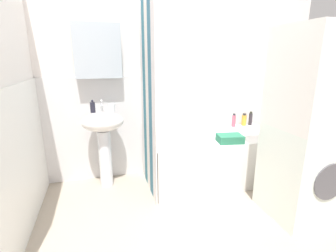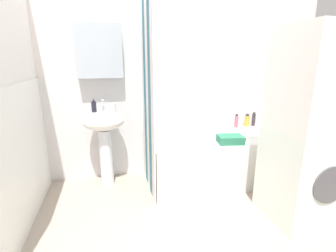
{
  "view_description": "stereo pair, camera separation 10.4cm",
  "coord_description": "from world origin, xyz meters",
  "px_view_note": "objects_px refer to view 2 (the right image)",
  "views": [
    {
      "loc": [
        -0.92,
        -1.64,
        1.4
      ],
      "look_at": [
        -0.24,
        0.8,
        0.71
      ],
      "focal_mm": 26.79,
      "sensor_mm": 36.0,
      "label": 1
    },
    {
      "loc": [
        -0.82,
        -1.67,
        1.4
      ],
      "look_at": [
        -0.24,
        0.8,
        0.71
      ],
      "focal_mm": 26.79,
      "sensor_mm": 36.0,
      "label": 2
    }
  ],
  "objects_px": {
    "toothbrush_cup": "(113,107)",
    "shampoo_bottle": "(247,121)",
    "soap_dispenser": "(94,107)",
    "conditioner_bottle": "(254,120)",
    "towel_folded": "(230,139)",
    "sink": "(104,132)",
    "bathtub": "(214,158)",
    "lotion_bottle": "(236,121)",
    "washer_dryer_stack": "(309,129)"
  },
  "relations": [
    {
      "from": "sink",
      "to": "bathtub",
      "type": "distance_m",
      "value": 1.29
    },
    {
      "from": "shampoo_bottle",
      "to": "bathtub",
      "type": "bearing_deg",
      "value": -151.9
    },
    {
      "from": "conditioner_bottle",
      "to": "towel_folded",
      "type": "distance_m",
      "value": 0.82
    },
    {
      "from": "soap_dispenser",
      "to": "washer_dryer_stack",
      "type": "relative_size",
      "value": 0.08
    },
    {
      "from": "sink",
      "to": "bathtub",
      "type": "bearing_deg",
      "value": -8.5
    },
    {
      "from": "bathtub",
      "to": "lotion_bottle",
      "type": "height_order",
      "value": "lotion_bottle"
    },
    {
      "from": "bathtub",
      "to": "conditioner_bottle",
      "type": "relative_size",
      "value": 8.45
    },
    {
      "from": "bathtub",
      "to": "shampoo_bottle",
      "type": "distance_m",
      "value": 0.73
    },
    {
      "from": "toothbrush_cup",
      "to": "shampoo_bottle",
      "type": "relative_size",
      "value": 0.51
    },
    {
      "from": "toothbrush_cup",
      "to": "towel_folded",
      "type": "distance_m",
      "value": 1.31
    },
    {
      "from": "towel_folded",
      "to": "conditioner_bottle",
      "type": "bearing_deg",
      "value": 42.38
    },
    {
      "from": "conditioner_bottle",
      "to": "towel_folded",
      "type": "xyz_separation_m",
      "value": [
        -0.61,
        -0.55,
        -0.04
      ]
    },
    {
      "from": "towel_folded",
      "to": "sink",
      "type": "bearing_deg",
      "value": 160.86
    },
    {
      "from": "washer_dryer_stack",
      "to": "toothbrush_cup",
      "type": "bearing_deg",
      "value": 145.9
    },
    {
      "from": "sink",
      "to": "bathtub",
      "type": "xyz_separation_m",
      "value": [
        1.23,
        -0.18,
        -0.34
      ]
    },
    {
      "from": "toothbrush_cup",
      "to": "towel_folded",
      "type": "xyz_separation_m",
      "value": [
        1.17,
        -0.5,
        -0.3
      ]
    },
    {
      "from": "towel_folded",
      "to": "soap_dispenser",
      "type": "bearing_deg",
      "value": 160.49
    },
    {
      "from": "bathtub",
      "to": "sink",
      "type": "bearing_deg",
      "value": 171.5
    },
    {
      "from": "soap_dispenser",
      "to": "shampoo_bottle",
      "type": "height_order",
      "value": "soap_dispenser"
    },
    {
      "from": "soap_dispenser",
      "to": "bathtub",
      "type": "height_order",
      "value": "soap_dispenser"
    },
    {
      "from": "shampoo_bottle",
      "to": "lotion_bottle",
      "type": "relative_size",
      "value": 0.93
    },
    {
      "from": "bathtub",
      "to": "shampoo_bottle",
      "type": "relative_size",
      "value": 9.48
    },
    {
      "from": "bathtub",
      "to": "lotion_bottle",
      "type": "bearing_deg",
      "value": 34.88
    },
    {
      "from": "sink",
      "to": "soap_dispenser",
      "type": "height_order",
      "value": "soap_dispenser"
    },
    {
      "from": "sink",
      "to": "soap_dispenser",
      "type": "xyz_separation_m",
      "value": [
        -0.09,
        0.04,
        0.28
      ]
    },
    {
      "from": "soap_dispenser",
      "to": "lotion_bottle",
      "type": "height_order",
      "value": "soap_dispenser"
    },
    {
      "from": "sink",
      "to": "bathtub",
      "type": "height_order",
      "value": "sink"
    },
    {
      "from": "bathtub",
      "to": "lotion_bottle",
      "type": "xyz_separation_m",
      "value": [
        0.4,
        0.28,
        0.35
      ]
    },
    {
      "from": "conditioner_bottle",
      "to": "lotion_bottle",
      "type": "height_order",
      "value": "conditioner_bottle"
    },
    {
      "from": "soap_dispenser",
      "to": "lotion_bottle",
      "type": "xyz_separation_m",
      "value": [
        1.72,
        0.05,
        -0.28
      ]
    },
    {
      "from": "soap_dispenser",
      "to": "conditioner_bottle",
      "type": "relative_size",
      "value": 0.76
    },
    {
      "from": "sink",
      "to": "lotion_bottle",
      "type": "distance_m",
      "value": 1.63
    },
    {
      "from": "conditioner_bottle",
      "to": "towel_folded",
      "type": "height_order",
      "value": "conditioner_bottle"
    },
    {
      "from": "conditioner_bottle",
      "to": "shampoo_bottle",
      "type": "distance_m",
      "value": 0.09
    },
    {
      "from": "soap_dispenser",
      "to": "towel_folded",
      "type": "bearing_deg",
      "value": -19.51
    },
    {
      "from": "toothbrush_cup",
      "to": "soap_dispenser",
      "type": "bearing_deg",
      "value": -175.26
    },
    {
      "from": "conditioner_bottle",
      "to": "washer_dryer_stack",
      "type": "xyz_separation_m",
      "value": [
        -0.19,
        -1.13,
        0.2
      ]
    },
    {
      "from": "lotion_bottle",
      "to": "toothbrush_cup",
      "type": "bearing_deg",
      "value": -178.54
    },
    {
      "from": "bathtub",
      "to": "washer_dryer_stack",
      "type": "bearing_deg",
      "value": -60.93
    },
    {
      "from": "soap_dispenser",
      "to": "sink",
      "type": "bearing_deg",
      "value": -24.5
    },
    {
      "from": "soap_dispenser",
      "to": "conditioner_bottle",
      "type": "bearing_deg",
      "value": 2.02
    },
    {
      "from": "conditioner_bottle",
      "to": "washer_dryer_stack",
      "type": "height_order",
      "value": "washer_dryer_stack"
    },
    {
      "from": "sink",
      "to": "toothbrush_cup",
      "type": "xyz_separation_m",
      "value": [
        0.1,
        0.06,
        0.26
      ]
    },
    {
      "from": "soap_dispenser",
      "to": "shampoo_bottle",
      "type": "distance_m",
      "value": 1.9
    },
    {
      "from": "shampoo_bottle",
      "to": "lotion_bottle",
      "type": "xyz_separation_m",
      "value": [
        -0.16,
        -0.02,
        0.01
      ]
    },
    {
      "from": "lotion_bottle",
      "to": "bathtub",
      "type": "bearing_deg",
      "value": -145.12
    },
    {
      "from": "soap_dispenser",
      "to": "towel_folded",
      "type": "distance_m",
      "value": 1.48
    },
    {
      "from": "conditioner_bottle",
      "to": "towel_folded",
      "type": "relative_size",
      "value": 0.69
    },
    {
      "from": "shampoo_bottle",
      "to": "washer_dryer_stack",
      "type": "relative_size",
      "value": 0.1
    },
    {
      "from": "soap_dispenser",
      "to": "bathtub",
      "type": "bearing_deg",
      "value": -9.69
    }
  ]
}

